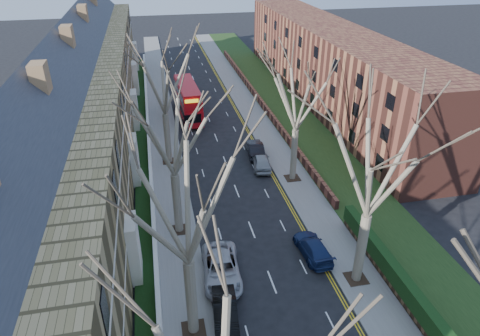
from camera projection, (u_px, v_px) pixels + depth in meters
pavement_left at (161, 122)px, 53.78m from camera, size 3.00×102.00×0.12m
pavement_right at (254, 114)px, 55.96m from camera, size 3.00×102.00×0.12m
terrace_left at (84, 108)px, 42.90m from camera, size 9.70×78.00×13.60m
flats_right at (328, 64)px, 59.09m from camera, size 13.97×54.00×10.00m
wall_hedge_right at (438, 334)px, 24.06m from camera, size 0.70×24.00×1.80m
front_wall_left at (149, 146)px, 46.36m from camera, size 0.30×78.00×1.00m
grass_verge_right at (287, 111)px, 56.73m from camera, size 6.00×102.00×0.06m
tree_left_mid at (184, 197)px, 20.98m from camera, size 10.50×10.50×14.71m
tree_left_far at (170, 124)px, 29.70m from camera, size 10.15×10.15×14.22m
tree_left_dist at (161, 72)px, 39.83m from camera, size 10.50×10.50×14.71m
tree_right_mid at (377, 156)px, 24.76m from camera, size 10.50×10.50×14.71m
tree_right_far at (299, 87)px, 36.91m from camera, size 10.15×10.15×14.22m
double_decker_bus at (188, 101)px, 54.56m from camera, size 2.91×10.06×4.20m
car_left_mid at (225, 312)px, 26.00m from camera, size 1.82×4.26×1.36m
car_left_far at (221, 269)px, 29.25m from camera, size 2.94×5.63×1.51m
car_right_near at (313, 248)px, 31.38m from camera, size 2.04×4.52×1.29m
car_right_mid at (261, 161)px, 43.03m from camera, size 2.26×4.48×1.46m
car_right_far at (255, 149)px, 45.54m from camera, size 1.97×4.63×1.49m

